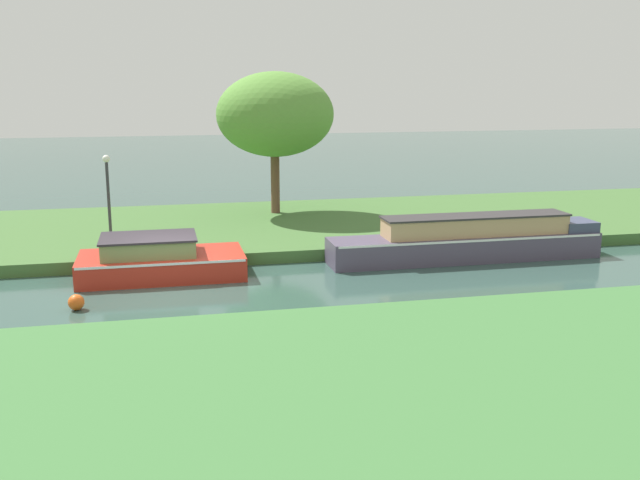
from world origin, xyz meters
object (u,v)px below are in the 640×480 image
lamp_post (108,190)px  red_barge (159,260)px  slate_narrowboat (471,240)px  willow_tree_left (275,115)px  channel_buoy (76,302)px

lamp_post → red_barge: bearing=-59.9°
red_barge → slate_narrowboat: size_ratio=0.54×
willow_tree_left → channel_buoy: willow_tree_left is taller
slate_narrowboat → lamp_post: lamp_post is taller
red_barge → channel_buoy: red_barge is taller
channel_buoy → red_barge: bearing=53.6°
lamp_post → channel_buoy: 5.87m
willow_tree_left → channel_buoy: 13.29m
willow_tree_left → lamp_post: bearing=-141.2°
lamp_post → channel_buoy: lamp_post is taller
slate_narrowboat → willow_tree_left: 10.01m
slate_narrowboat → channel_buoy: 12.47m
slate_narrowboat → lamp_post: (-11.52, 2.59, 1.65)m
red_barge → channel_buoy: bearing=-126.4°
red_barge → lamp_post: size_ratio=1.60×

